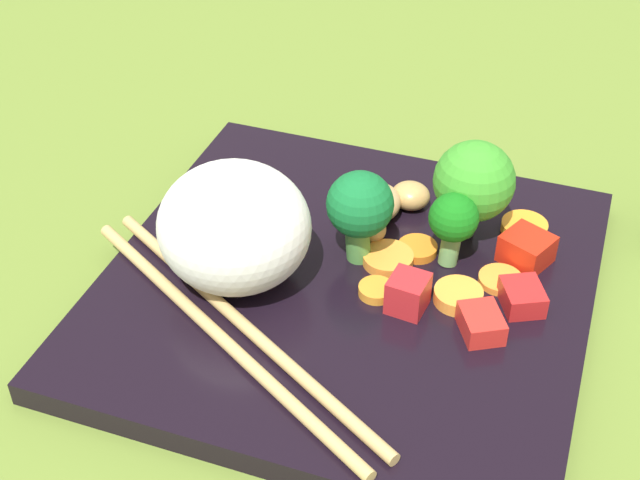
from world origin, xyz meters
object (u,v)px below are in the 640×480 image
at_px(rice_mound, 234,227).
at_px(carrot_slice_0, 459,294).
at_px(broccoli_floret_1, 453,221).
at_px(chopstick_pair, 230,329).
at_px(square_plate, 348,287).

relative_size(rice_mound, carrot_slice_0, 3.12).
distance_m(broccoli_floret_1, chopstick_pair, 0.14).
relative_size(broccoli_floret_1, chopstick_pair, 0.22).
relative_size(rice_mound, broccoli_floret_1, 1.83).
distance_m(rice_mound, chopstick_pair, 0.06).
bearing_deg(square_plate, broccoli_floret_1, 32.51).
relative_size(square_plate, carrot_slice_0, 9.92).
bearing_deg(carrot_slice_0, square_plate, -178.76).
bearing_deg(chopstick_pair, broccoli_floret_1, 76.26).
relative_size(broccoli_floret_1, carrot_slice_0, 1.71).
bearing_deg(broccoli_floret_1, square_plate, -147.49).
bearing_deg(rice_mound, chopstick_pair, -72.59).
distance_m(square_plate, carrot_slice_0, 0.07).
height_order(square_plate, rice_mound, rice_mound).
height_order(square_plate, chopstick_pair, chopstick_pair).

